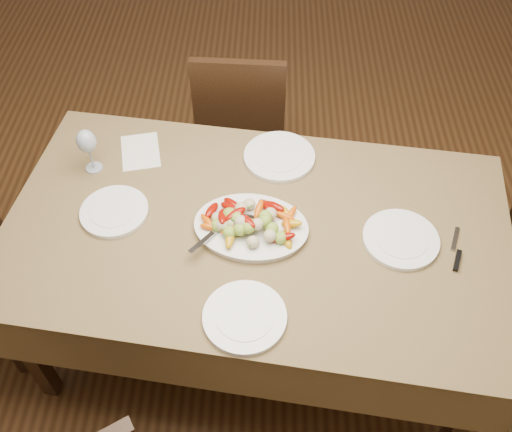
{
  "coord_description": "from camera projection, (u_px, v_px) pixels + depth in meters",
  "views": [
    {
      "loc": [
        0.17,
        -1.49,
        2.36
      ],
      "look_at": [
        0.13,
        -0.18,
        0.82
      ],
      "focal_mm": 40.0,
      "sensor_mm": 36.0,
      "label": 1
    }
  ],
  "objects": [
    {
      "name": "serving_platter",
      "position": [
        251.0,
        228.0,
        2.05
      ],
      "size": [
        0.44,
        0.35,
        0.02
      ],
      "primitive_type": "ellipsoid",
      "rotation": [
        0.0,
        0.0,
        -0.13
      ],
      "color": "white",
      "rests_on": "dining_table"
    },
    {
      "name": "plate_left",
      "position": [
        114.0,
        212.0,
        2.11
      ],
      "size": [
        0.25,
        0.25,
        0.02
      ],
      "primitive_type": "cylinder",
      "color": "white",
      "rests_on": "dining_table"
    },
    {
      "name": "floor",
      "position": [
        230.0,
        297.0,
        2.77
      ],
      "size": [
        6.0,
        6.0,
        0.0
      ],
      "primitive_type": "plane",
      "color": "#3B2311",
      "rests_on": "ground"
    },
    {
      "name": "chair_far",
      "position": [
        243.0,
        119.0,
        2.89
      ],
      "size": [
        0.44,
        0.44,
        0.95
      ],
      "primitive_type": null,
      "rotation": [
        0.0,
        0.0,
        3.1
      ],
      "color": "black",
      "rests_on": "ground"
    },
    {
      "name": "wine_glass",
      "position": [
        89.0,
        149.0,
        2.19
      ],
      "size": [
        0.08,
        0.08,
        0.2
      ],
      "primitive_type": null,
      "color": "#8C99A5",
      "rests_on": "dining_table"
    },
    {
      "name": "table_knife",
      "position": [
        456.0,
        251.0,
        2.0
      ],
      "size": [
        0.08,
        0.19,
        0.01
      ],
      "primitive_type": null,
      "rotation": [
        0.0,
        0.0,
        -0.35
      ],
      "color": "#9EA0A8",
      "rests_on": "dining_table"
    },
    {
      "name": "menu_card",
      "position": [
        140.0,
        151.0,
        2.33
      ],
      "size": [
        0.19,
        0.24,
        0.0
      ],
      "primitive_type": "cube",
      "rotation": [
        0.0,
        0.0,
        0.22
      ],
      "color": "silver",
      "rests_on": "dining_table"
    },
    {
      "name": "roasted_vegetables",
      "position": [
        251.0,
        218.0,
        2.01
      ],
      "size": [
        0.35,
        0.26,
        0.09
      ],
      "primitive_type": null,
      "rotation": [
        0.0,
        0.0,
        -0.13
      ],
      "color": "#760902",
      "rests_on": "serving_platter"
    },
    {
      "name": "plate_right",
      "position": [
        401.0,
        239.0,
        2.02
      ],
      "size": [
        0.27,
        0.27,
        0.02
      ],
      "primitive_type": "cylinder",
      "color": "white",
      "rests_on": "dining_table"
    },
    {
      "name": "serving_spoon",
      "position": [
        231.0,
        227.0,
        2.01
      ],
      "size": [
        0.26,
        0.21,
        0.03
      ],
      "primitive_type": null,
      "rotation": [
        0.0,
        0.0,
        -0.63
      ],
      "color": "#9EA0A8",
      "rests_on": "serving_platter"
    },
    {
      "name": "plate_far",
      "position": [
        279.0,
        157.0,
        2.3
      ],
      "size": [
        0.29,
        0.29,
        0.02
      ],
      "primitive_type": "cylinder",
      "color": "white",
      "rests_on": "dining_table"
    },
    {
      "name": "dining_table",
      "position": [
        256.0,
        285.0,
        2.36
      ],
      "size": [
        1.96,
        1.27,
        0.76
      ],
      "primitive_type": "cube",
      "rotation": [
        0.0,
        0.0,
        -0.13
      ],
      "color": "brown",
      "rests_on": "ground"
    },
    {
      "name": "plate_near",
      "position": [
        245.0,
        317.0,
        1.82
      ],
      "size": [
        0.27,
        0.27,
        0.02
      ],
      "primitive_type": "cylinder",
      "color": "white",
      "rests_on": "dining_table"
    }
  ]
}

